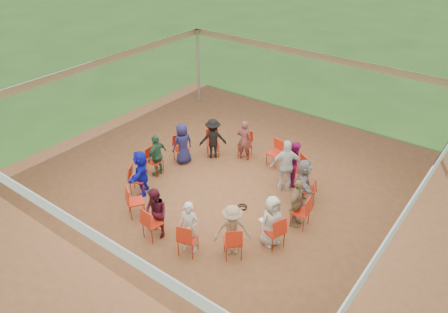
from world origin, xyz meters
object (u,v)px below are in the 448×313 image
Objects in this scene: person_seated_2 at (304,182)px; person_seated_5 at (213,139)px; person_seated_1 at (297,203)px; person_seated_3 at (294,163)px; chair_0 at (274,231)px; chair_12 at (188,238)px; person_seated_10 at (189,227)px; laptop at (267,219)px; person_seated_4 at (244,140)px; chair_10 at (136,202)px; chair_5 at (245,145)px; chair_7 at (181,149)px; chair_4 at (275,154)px; chair_3 at (297,169)px; chair_9 at (138,179)px; person_seated_11 at (232,230)px; chair_8 at (155,161)px; chair_2 at (307,189)px; person_seated_9 at (156,213)px; chair_6 at (213,143)px; person_seated_0 at (272,221)px; cable_coil at (242,207)px; standing_person at (286,166)px; chair_1 at (300,212)px; chair_13 at (233,242)px; chair_11 at (153,223)px; person_seated_6 at (183,144)px; person_seated_7 at (157,155)px; person_seated_8 at (141,173)px.

person_seated_5 is at bearing 51.43° from person_seated_2.
person_seated_1 and person_seated_3 have the same top height.
chair_0 is 1.00× the size of chair_12.
person_seated_10 reaches higher than laptop.
chair_10 is at bearing 63.58° from person_seated_4.
chair_5 and chair_7 have the same top height.
chair_7 is at bearing 63.58° from person_seated_2.
chair_4 and chair_7 have the same top height.
chair_3 and chair_4 have the same top height.
person_seated_5 reaches higher than chair_9.
chair_7 is at bearing 6.48° from person_seated_5.
person_seated_10 is 1.02m from person_seated_11.
chair_2 is at bearing 102.86° from chair_8.
person_seated_10 is (1.02, 0.10, 0.00)m from person_seated_9.
person_seated_0 is (3.83, -2.53, 0.24)m from chair_6.
chair_10 is 0.65× the size of person_seated_2.
chair_3 is 1.00× the size of chair_12.
person_seated_1 is 1.00× the size of person_seated_9.
person_seated_1 is at bearing 9.91° from cable_coil.
chair_1 is at bearing 92.97° from standing_person.
standing_person reaches higher than chair_5.
chair_1 is 3.69m from person_seated_4.
person_seated_10 is (-1.54, -1.34, 0.24)m from chair_0.
person_seated_2 is 1.84m from cable_coil.
person_seated_5 is at bearing 64.29° from person_seated_1.
standing_person is at bearing 86.58° from chair_10.
person_seated_2 reaches higher than chair_7.
chair_11 is at bearing 154.29° from chair_13.
person_seated_9 is at bearing 27.03° from standing_person.
chair_8 reaches higher than cable_coil.
person_seated_10 and person_seated_11 have the same top height.
chair_2 is 3.69m from person_seated_10.
chair_0 is 3.77m from chair_4.
person_seated_11 is (1.89, 0.62, 0.00)m from person_seated_9.
chair_9 and chair_10 have the same top height.
person_seated_6 is (0.11, -0.04, 0.24)m from chair_7.
chair_3 is 4.71m from chair_11.
standing_person reaches higher than person_seated_5.
person_seated_5 is (-0.27, 3.67, 0.24)m from chair_10.
person_seated_6 is (-4.42, 1.63, 0.24)m from chair_0.
chair_13 is at bearing 63.58° from person_seated_7.
person_seated_8 reaches higher than chair_3.
person_seated_10 is at bearing 28.74° from chair_10.
chair_4 is 3.69m from person_seated_0.
person_seated_2 is at bearing 64.29° from person_seated_9.
person_seated_8 is (-2.28, -3.58, 0.24)m from chair_4.
person_seated_3 is at bearing 115.01° from chair_8.
person_seated_6 is (-2.91, 3.09, 0.24)m from chair_12.
chair_1 is 1.00× the size of chair_9.
person_seated_3 is (3.32, 3.17, 0.24)m from chair_9.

